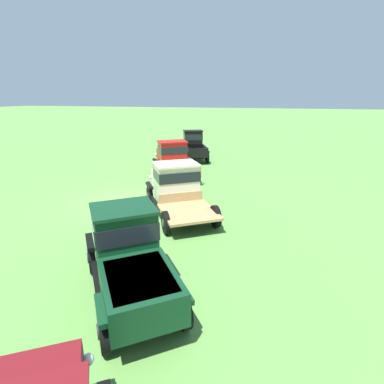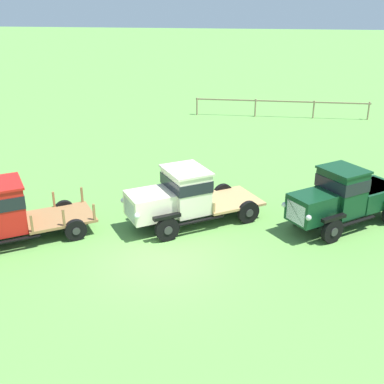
# 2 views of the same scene
# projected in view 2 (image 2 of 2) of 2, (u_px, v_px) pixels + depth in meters

# --- Properties ---
(ground_plane) EXTENTS (240.00, 240.00, 0.00)m
(ground_plane) POSITION_uv_depth(u_px,v_px,m) (161.00, 261.00, 16.01)
(ground_plane) COLOR #5B9342
(paddock_fence) EXTENTS (12.38, 0.39, 1.28)m
(paddock_fence) POSITION_uv_depth(u_px,v_px,m) (282.00, 104.00, 34.45)
(paddock_fence) COLOR #997F60
(paddock_fence) RESTS_ON ground
(vintage_truck_second_in_line) EXTENTS (5.16, 4.25, 2.26)m
(vintage_truck_second_in_line) POSITION_uv_depth(u_px,v_px,m) (2.00, 212.00, 16.82)
(vintage_truck_second_in_line) COLOR black
(vintage_truck_second_in_line) RESTS_ON ground
(vintage_truck_midrow_center) EXTENTS (5.44, 4.49, 2.22)m
(vintage_truck_midrow_center) POSITION_uv_depth(u_px,v_px,m) (181.00, 196.00, 18.13)
(vintage_truck_midrow_center) COLOR black
(vintage_truck_midrow_center) RESTS_ON ground
(vintage_truck_far_side) EXTENTS (4.79, 4.20, 2.33)m
(vintage_truck_far_side) POSITION_uv_depth(u_px,v_px,m) (344.00, 197.00, 18.07)
(vintage_truck_far_side) COLOR black
(vintage_truck_far_side) RESTS_ON ground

